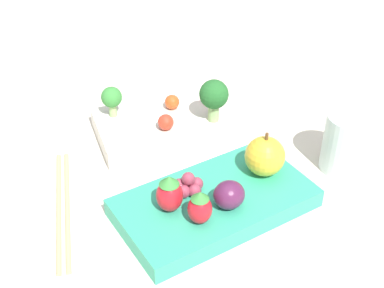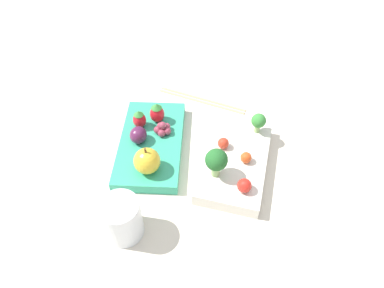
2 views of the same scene
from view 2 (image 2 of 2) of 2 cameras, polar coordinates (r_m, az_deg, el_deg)
name	(u,v)px [view 2 (image 2 of 2)]	position (r m, az deg, el deg)	size (l,w,h in m)	color
ground_plane	(193,155)	(0.68, 0.17, -1.86)	(4.00, 4.00, 0.00)	beige
bento_box_savoury	(235,162)	(0.66, 7.16, -2.94)	(0.22, 0.13, 0.03)	silver
bento_box_fruit	(151,144)	(0.69, -6.81, 0.06)	(0.24, 0.15, 0.02)	#33A87F
broccoli_floret_0	(216,161)	(0.59, 4.08, -2.79)	(0.04, 0.04, 0.06)	#93B770
broccoli_floret_1	(259,121)	(0.68, 11.03, 3.73)	(0.03, 0.03, 0.04)	#93B770
cherry_tomato_0	(244,186)	(0.60, 8.72, -6.86)	(0.03, 0.03, 0.03)	red
cherry_tomato_1	(223,143)	(0.66, 5.24, 0.14)	(0.02, 0.02, 0.02)	red
cherry_tomato_2	(246,158)	(0.64, 8.99, -2.25)	(0.02, 0.02, 0.02)	#DB4C1E
apple	(147,161)	(0.62, -7.52, -2.82)	(0.05, 0.05, 0.06)	gold
strawberry_0	(157,113)	(0.71, -5.85, 5.18)	(0.03, 0.03, 0.05)	red
strawberry_1	(139,119)	(0.70, -8.76, 4.11)	(0.03, 0.03, 0.04)	red
plum	(139,133)	(0.68, -8.85, 1.77)	(0.04, 0.03, 0.03)	#511E42
grape_cluster	(163,129)	(0.69, -4.91, 2.54)	(0.04, 0.04, 0.03)	#93384C
drinking_cup	(122,219)	(0.57, -11.57, -12.15)	(0.06, 0.06, 0.08)	silver
chopsticks_pair	(202,100)	(0.80, 1.63, 7.40)	(0.06, 0.21, 0.01)	tan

